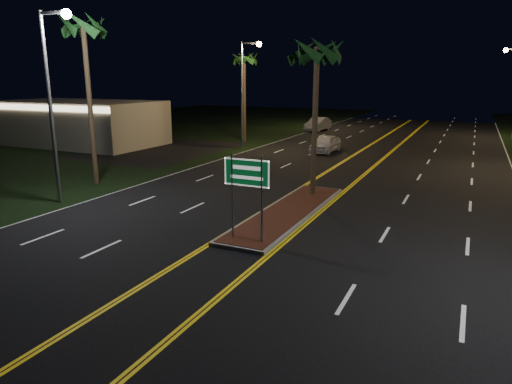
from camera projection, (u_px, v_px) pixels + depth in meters
The scene contains 13 objects.
ground at pixel (208, 271), 14.66m from camera, with size 120.00×120.00×0.00m, color black.
grass_left at pixel (90, 136), 49.04m from camera, with size 40.00×110.00×0.01m, color black.
median_island at pixel (288, 212), 20.77m from camera, with size 2.25×10.25×0.17m.
highway_sign at pixel (247, 181), 16.53m from camera, with size 1.80×0.08×3.20m.
commercial_building at pixel (80, 123), 42.50m from camera, with size 15.00×8.12×4.00m.
streetlight_left_near at pixel (54, 86), 21.20m from camera, with size 1.91×0.44×9.00m.
streetlight_left_mid at pixel (246, 83), 38.74m from camera, with size 1.91×0.44×9.00m.
streetlight_left_far at pixel (318, 81), 56.28m from camera, with size 1.91×0.44×9.00m.
palm_median at pixel (317, 51), 22.10m from camera, with size 2.40×2.40×8.30m.
palm_left_near at pixel (83, 28), 24.76m from camera, with size 2.40×2.40×9.80m.
palm_left_far at pixel (244, 59), 42.65m from camera, with size 2.40×2.40×8.80m.
car_near at pixel (325, 142), 38.04m from camera, with size 2.16×5.03×1.68m, color white.
car_far at pixel (318, 123), 53.61m from camera, with size 2.33×5.44×1.81m, color silver.
Camera 1 is at (7.21, -11.64, 6.00)m, focal length 32.00 mm.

